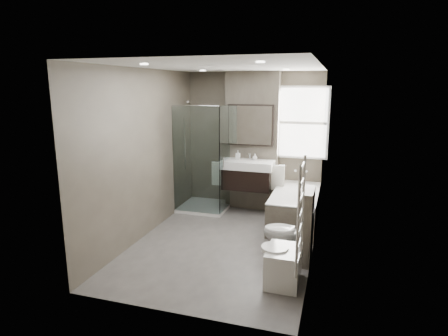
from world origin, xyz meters
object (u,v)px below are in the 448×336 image
at_px(bidet, 283,265).
at_px(vanity, 247,174).
at_px(bathtub, 295,206).
at_px(toilet, 288,233).

bearing_deg(bidet, vanity, 113.15).
bearing_deg(bidet, bathtub, 92.48).
bearing_deg(toilet, bidet, 4.62).
relative_size(bathtub, toilet, 2.30).
distance_m(vanity, bidet, 2.63).
relative_size(vanity, bathtub, 0.59).
xyz_separation_m(bathtub, toilet, (0.05, -1.30, 0.03)).
xyz_separation_m(bathtub, bidet, (0.09, -2.05, -0.08)).
relative_size(vanity, toilet, 1.36).
relative_size(toilet, bidet, 1.24).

